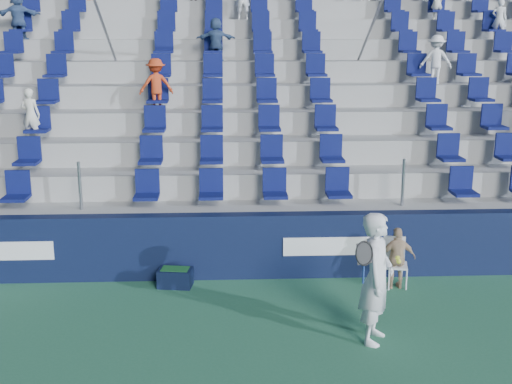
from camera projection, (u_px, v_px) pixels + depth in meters
ground at (251, 362)px, 8.80m from camera, size 70.00×70.00×0.00m
sponsor_wall at (244, 246)px, 11.71m from camera, size 24.00×0.32×1.20m
grandstand at (238, 123)px, 16.26m from camera, size 24.00×8.17×6.63m
tennis_player at (377, 278)px, 9.18m from camera, size 0.75×0.83×1.94m
line_judge_chair at (395, 258)px, 11.36m from camera, size 0.46×0.47×0.88m
line_judge at (397, 258)px, 11.21m from camera, size 0.66×0.29×1.11m
ball_bin at (175, 277)px, 11.37m from camera, size 0.64×0.47×0.33m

